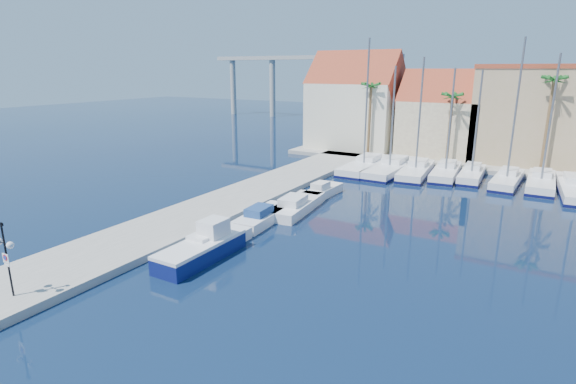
% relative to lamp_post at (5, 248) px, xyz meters
% --- Properties ---
extents(ground, '(260.00, 260.00, 0.00)m').
position_rel_lamp_post_xyz_m(ground, '(7.78, 3.04, -3.05)').
color(ground, black).
rests_on(ground, ground).
extents(quay_west, '(6.00, 77.00, 0.50)m').
position_rel_lamp_post_xyz_m(quay_west, '(-1.22, 16.54, -2.80)').
color(quay_west, gray).
rests_on(quay_west, ground).
extents(shore_north, '(54.00, 16.00, 0.50)m').
position_rel_lamp_post_xyz_m(shore_north, '(17.78, 51.04, -2.80)').
color(shore_north, gray).
rests_on(shore_north, ground).
extents(lamp_post, '(1.32, 0.37, 3.88)m').
position_rel_lamp_post_xyz_m(lamp_post, '(0.00, 0.00, 0.00)').
color(lamp_post, black).
rests_on(lamp_post, quay_west).
extents(fishing_boat, '(2.18, 6.47, 2.26)m').
position_rel_lamp_post_xyz_m(fishing_boat, '(4.44, 9.16, -2.29)').
color(fishing_boat, '#0E1755').
rests_on(fishing_boat, ground).
extents(motorboat_west_0, '(2.01, 6.20, 1.40)m').
position_rel_lamp_post_xyz_m(motorboat_west_0, '(4.06, 10.42, -2.54)').
color(motorboat_west_0, white).
rests_on(motorboat_west_0, ground).
extents(motorboat_west_1, '(2.48, 6.44, 1.40)m').
position_rel_lamp_post_xyz_m(motorboat_west_1, '(3.82, 16.82, -2.54)').
color(motorboat_west_1, white).
rests_on(motorboat_west_1, ground).
extents(motorboat_west_2, '(3.09, 7.59, 1.40)m').
position_rel_lamp_post_xyz_m(motorboat_west_2, '(4.68, 20.59, -2.54)').
color(motorboat_west_2, white).
rests_on(motorboat_west_2, ground).
extents(motorboat_west_3, '(1.84, 5.20, 1.40)m').
position_rel_lamp_post_xyz_m(motorboat_west_3, '(4.55, 25.87, -2.54)').
color(motorboat_west_3, white).
rests_on(motorboat_west_3, ground).
extents(sailboat_0, '(2.99, 11.28, 14.70)m').
position_rel_lamp_post_xyz_m(sailboat_0, '(3.99, 38.50, -2.45)').
color(sailboat_0, white).
rests_on(sailboat_0, ground).
extents(sailboat_1, '(3.49, 11.93, 11.79)m').
position_rel_lamp_post_xyz_m(sailboat_1, '(6.99, 38.83, -2.49)').
color(sailboat_1, white).
rests_on(sailboat_1, ground).
extents(sailboat_2, '(3.51, 10.32, 12.66)m').
position_rel_lamp_post_xyz_m(sailboat_2, '(9.84, 38.80, -2.46)').
color(sailboat_2, white).
rests_on(sailboat_2, ground).
extents(sailboat_3, '(3.19, 9.53, 11.57)m').
position_rel_lamp_post_xyz_m(sailboat_3, '(12.84, 39.74, -2.46)').
color(sailboat_3, white).
rests_on(sailboat_3, ground).
extents(sailboat_4, '(2.48, 8.24, 11.35)m').
position_rel_lamp_post_xyz_m(sailboat_4, '(15.49, 39.82, -2.45)').
color(sailboat_4, white).
rests_on(sailboat_4, ground).
extents(sailboat_5, '(2.74, 8.79, 14.36)m').
position_rel_lamp_post_xyz_m(sailboat_5, '(19.00, 39.09, -2.40)').
color(sailboat_5, white).
rests_on(sailboat_5, ground).
extents(sailboat_6, '(2.57, 9.44, 12.88)m').
position_rel_lamp_post_xyz_m(sailboat_6, '(22.01, 39.80, -2.45)').
color(sailboat_6, white).
rests_on(sailboat_6, ground).
extents(sailboat_7, '(3.71, 11.29, 13.03)m').
position_rel_lamp_post_xyz_m(sailboat_7, '(24.99, 38.61, -2.47)').
color(sailboat_7, white).
rests_on(sailboat_7, ground).
extents(building_0, '(12.30, 9.00, 13.50)m').
position_rel_lamp_post_xyz_m(building_0, '(-2.22, 50.04, 3.48)').
color(building_0, '#EBE3C4').
rests_on(building_0, shore_north).
extents(building_1, '(10.30, 8.00, 11.00)m').
position_rel_lamp_post_xyz_m(building_1, '(9.78, 50.04, 2.25)').
color(building_1, tan).
rests_on(building_1, shore_north).
extents(building_2, '(14.20, 10.20, 11.50)m').
position_rel_lamp_post_xyz_m(building_2, '(20.78, 51.04, 3.21)').
color(building_2, tan).
rests_on(building_2, shore_north).
extents(palm_0, '(2.60, 2.60, 10.15)m').
position_rel_lamp_post_xyz_m(palm_0, '(1.78, 45.04, 6.03)').
color(palm_0, brown).
rests_on(palm_0, shore_north).
extents(palm_1, '(2.60, 2.60, 9.15)m').
position_rel_lamp_post_xyz_m(palm_1, '(11.78, 45.04, 5.09)').
color(palm_1, brown).
rests_on(palm_1, shore_north).
extents(palm_2, '(2.60, 2.60, 11.15)m').
position_rel_lamp_post_xyz_m(palm_2, '(21.78, 45.04, 6.97)').
color(palm_2, brown).
rests_on(palm_2, shore_north).
extents(viaduct, '(48.00, 2.20, 14.45)m').
position_rel_lamp_post_xyz_m(viaduct, '(-31.29, 85.04, 7.20)').
color(viaduct, '#9E9E99').
rests_on(viaduct, ground).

